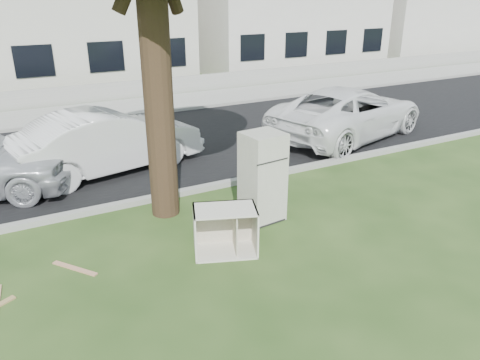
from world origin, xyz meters
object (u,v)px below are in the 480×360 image
car_center (108,141)px  car_right (348,112)px  cabinet (225,231)px  fridge (263,177)px

car_center → car_right: (7.01, -0.52, -0.01)m
cabinet → car_center: bearing=119.5°
fridge → cabinet: 1.51m
car_right → fridge: bearing=109.1°
fridge → car_right: 6.15m
cabinet → car_right: 7.59m
cabinet → car_right: bearing=55.0°
fridge → cabinet: size_ratio=1.66×
cabinet → car_center: (-0.75, 4.81, 0.35)m
fridge → car_center: bearing=109.9°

